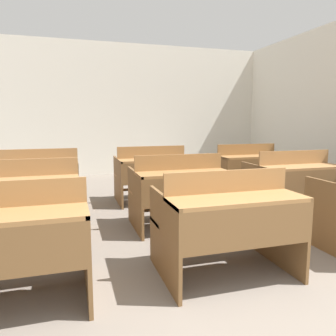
% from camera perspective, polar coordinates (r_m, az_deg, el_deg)
% --- Properties ---
extents(wall_back, '(6.73, 0.06, 2.98)m').
position_cam_1_polar(wall_back, '(7.75, -7.60, 10.01)').
color(wall_back, white).
rests_on(wall_back, ground_plane).
extents(bench_front_left, '(1.05, 0.80, 0.86)m').
position_cam_1_polar(bench_front_left, '(2.49, -26.18, -11.38)').
color(bench_front_left, brown).
rests_on(bench_front_left, ground_plane).
extents(bench_front_center, '(1.05, 0.80, 0.86)m').
position_cam_1_polar(bench_front_center, '(2.71, 10.12, -9.02)').
color(bench_front_center, brown).
rests_on(bench_front_center, ground_plane).
extents(bench_second_left, '(1.05, 0.80, 0.86)m').
position_cam_1_polar(bench_second_left, '(3.70, -23.42, -4.90)').
color(bench_second_left, brown).
rests_on(bench_second_left, ground_plane).
extents(bench_second_center, '(1.05, 0.80, 0.86)m').
position_cam_1_polar(bench_second_center, '(3.84, 1.91, -3.74)').
color(bench_second_center, brown).
rests_on(bench_second_center, ground_plane).
extents(bench_second_right, '(1.05, 0.80, 0.86)m').
position_cam_1_polar(bench_second_right, '(4.62, 20.94, -2.24)').
color(bench_second_right, brown).
rests_on(bench_second_right, ground_plane).
extents(bench_third_left, '(1.05, 0.80, 0.86)m').
position_cam_1_polar(bench_third_left, '(4.90, -21.50, -1.68)').
color(bench_third_left, brown).
rests_on(bench_third_left, ground_plane).
extents(bench_third_center, '(1.05, 0.80, 0.86)m').
position_cam_1_polar(bench_third_center, '(5.05, -2.86, -0.84)').
color(bench_third_center, brown).
rests_on(bench_third_center, ground_plane).
extents(bench_third_right, '(1.05, 0.80, 0.86)m').
position_cam_1_polar(bench_third_right, '(5.65, 13.39, -0.08)').
color(bench_third_right, brown).
rests_on(bench_third_right, ground_plane).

